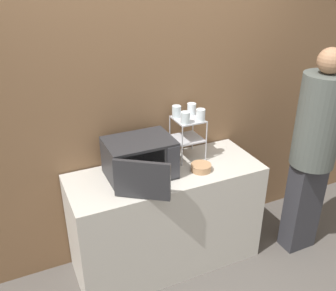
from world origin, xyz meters
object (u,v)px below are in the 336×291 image
object	(u,v)px
glass_back_right	(192,109)
person	(314,146)
bowl	(201,168)
microwave	(140,159)
dish_rack	(188,130)
glass_front_left	(185,118)
glass_back_left	(176,111)
glass_front_right	(201,115)

from	to	relation	value
glass_back_right	person	bearing A→B (deg)	-32.62
bowl	microwave	bearing A→B (deg)	165.55
dish_rack	bowl	distance (m)	0.33
glass_back_right	dish_rack	bearing A→B (deg)	-133.08
glass_front_left	glass_back_left	bearing A→B (deg)	91.92
dish_rack	bowl	size ratio (longest dim) A/B	2.16
bowl	person	distance (m)	0.96
glass_front_left	glass_back_left	world-z (taller)	same
glass_front_left	bowl	xyz separation A→B (m)	(0.06, -0.17, -0.37)
glass_front_right	person	distance (m)	0.98
glass_back_right	glass_back_left	size ratio (longest dim) A/B	1.00
microwave	person	bearing A→B (deg)	-14.02
glass_front_right	person	bearing A→B (deg)	-25.21
glass_front_left	person	xyz separation A→B (m)	(0.98, -0.40, -0.27)
microwave	glass_back_right	distance (m)	0.62
glass_front_left	bowl	size ratio (longest dim) A/B	0.58
glass_front_right	bowl	size ratio (longest dim) A/B	0.58
person	glass_front_left	bearing A→B (deg)	157.98
glass_back_right	bowl	xyz separation A→B (m)	(-0.07, -0.32, -0.37)
microwave	glass_front_left	bearing A→B (deg)	7.17
glass_front_right	bowl	world-z (taller)	glass_front_right
dish_rack	glass_back_left	world-z (taller)	glass_back_left
bowl	person	xyz separation A→B (m)	(0.93, -0.23, 0.10)
person	glass_back_right	bearing A→B (deg)	147.38
glass_front_left	glass_front_right	xyz separation A→B (m)	(0.13, 0.00, 0.00)
glass_front_right	glass_back_left	size ratio (longest dim) A/B	1.00
glass_front_right	person	world-z (taller)	person
dish_rack	glass_front_right	bearing A→B (deg)	-45.92
microwave	person	size ratio (longest dim) A/B	0.34
dish_rack	bowl	world-z (taller)	dish_rack
glass_front_right	bowl	xyz separation A→B (m)	(-0.08, -0.17, -0.37)
glass_front_left	dish_rack	bearing A→B (deg)	49.33
microwave	glass_back_left	world-z (taller)	glass_back_left
glass_back_right	microwave	bearing A→B (deg)	-159.74
glass_front_left	bowl	world-z (taller)	glass_front_left
glass_back_right	person	distance (m)	1.05
glass_back_left	bowl	xyz separation A→B (m)	(0.06, -0.32, -0.37)
glass_back_right	glass_back_left	distance (m)	0.14
glass_back_left	person	xyz separation A→B (m)	(0.99, -0.55, -0.27)
glass_front_right	glass_back_right	bearing A→B (deg)	91.10
dish_rack	person	bearing A→B (deg)	-27.20
glass_front_left	glass_back_left	distance (m)	0.15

